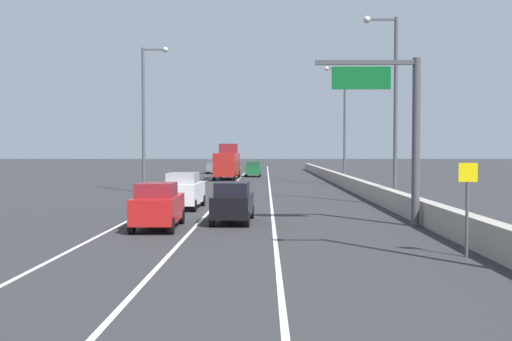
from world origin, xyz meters
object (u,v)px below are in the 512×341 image
(lamp_post_left_mid, at_px, (146,110))
(car_red_3, at_px, (158,206))
(overhead_sign_gantry, at_px, (400,120))
(car_black_4, at_px, (233,202))
(speed_advisory_sign, at_px, (467,202))
(car_gray_2, at_px, (213,166))
(lamp_post_right_second, at_px, (392,99))
(car_green_1, at_px, (253,169))
(car_white_0, at_px, (184,191))
(lamp_post_right_third, at_px, (342,118))
(box_truck, at_px, (227,163))
(car_silver_5, at_px, (232,169))

(lamp_post_left_mid, height_order, car_red_3, lamp_post_left_mid)
(overhead_sign_gantry, height_order, car_red_3, overhead_sign_gantry)
(lamp_post_left_mid, xyz_separation_m, car_black_4, (8.01, -18.91, -5.63))
(speed_advisory_sign, bearing_deg, car_gray_2, 102.15)
(lamp_post_left_mid, relative_size, car_black_4, 2.74)
(lamp_post_right_second, distance_m, car_green_1, 39.62)
(overhead_sign_gantry, bearing_deg, car_white_0, 145.20)
(lamp_post_right_second, distance_m, lamp_post_right_third, 21.08)
(speed_advisory_sign, height_order, lamp_post_right_second, lamp_post_right_second)
(overhead_sign_gantry, bearing_deg, car_green_1, 98.98)
(car_white_0, distance_m, box_truck, 33.23)
(car_white_0, xyz_separation_m, car_black_4, (3.20, -6.29, -0.09))
(lamp_post_right_third, relative_size, lamp_post_left_mid, 1.00)
(lamp_post_right_third, height_order, car_gray_2, lamp_post_right_third)
(lamp_post_right_second, relative_size, car_black_4, 2.74)
(car_green_1, bearing_deg, lamp_post_right_second, -76.15)
(lamp_post_right_third, relative_size, car_black_4, 2.74)
(speed_advisory_sign, xyz_separation_m, car_black_4, (-7.95, 8.55, -0.81))
(speed_advisory_sign, height_order, car_gray_2, speed_advisory_sign)
(car_white_0, bearing_deg, lamp_post_right_second, 10.89)
(car_white_0, relative_size, car_silver_5, 0.97)
(lamp_post_left_mid, bearing_deg, box_truck, 76.11)
(car_red_3, bearing_deg, car_silver_5, 89.80)
(overhead_sign_gantry, height_order, car_gray_2, overhead_sign_gantry)
(car_white_0, relative_size, box_truck, 0.53)
(car_gray_2, bearing_deg, car_black_4, -83.83)
(overhead_sign_gantry, distance_m, car_black_4, 8.48)
(lamp_post_right_second, relative_size, car_white_0, 2.69)
(overhead_sign_gantry, relative_size, box_truck, 0.92)
(speed_advisory_sign, xyz_separation_m, lamp_post_right_third, (1.15, 38.32, 4.82))
(car_white_0, xyz_separation_m, car_silver_5, (0.26, 43.82, -0.12))
(overhead_sign_gantry, xyz_separation_m, box_truck, (-10.43, 40.66, -2.82))
(car_red_3, xyz_separation_m, box_truck, (0.19, 41.71, 0.90))
(car_silver_5, bearing_deg, box_truck, -89.95)
(speed_advisory_sign, bearing_deg, car_black_4, 132.92)
(car_silver_5, bearing_deg, lamp_post_right_second, -73.53)
(lamp_post_right_third, relative_size, car_green_1, 2.76)
(car_black_4, relative_size, box_truck, 0.52)
(lamp_post_right_third, xyz_separation_m, car_gray_2, (-15.24, 27.12, -5.56))
(overhead_sign_gantry, relative_size, car_green_1, 1.78)
(speed_advisory_sign, bearing_deg, car_red_3, 150.18)
(car_green_1, distance_m, car_red_3, 49.07)
(car_black_4, height_order, car_silver_5, car_black_4)
(car_gray_2, height_order, car_red_3, car_gray_2)
(speed_advisory_sign, height_order, lamp_post_right_third, lamp_post_right_third)
(speed_advisory_sign, height_order, car_black_4, speed_advisory_sign)
(overhead_sign_gantry, distance_m, lamp_post_right_second, 10.18)
(car_white_0, bearing_deg, car_gray_2, 93.34)
(lamp_post_left_mid, xyz_separation_m, box_truck, (5.09, 20.60, -4.68))
(car_green_1, bearing_deg, overhead_sign_gantry, -81.02)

